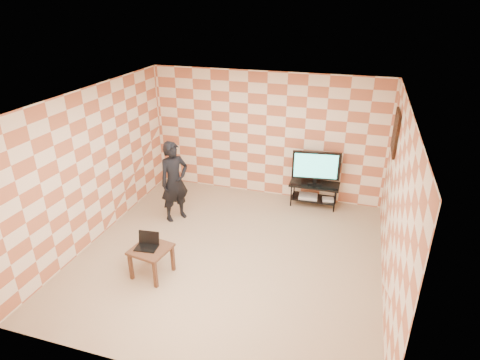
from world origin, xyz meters
name	(u,v)px	position (x,y,z in m)	size (l,w,h in m)	color
floor	(230,254)	(0.00, 0.00, 0.00)	(5.00, 5.00, 0.00)	tan
wall_back	(266,135)	(0.00, 2.50, 1.35)	(5.00, 0.02, 2.70)	beige
wall_front	(154,282)	(0.00, -2.50, 1.35)	(5.00, 0.02, 2.70)	beige
wall_left	(94,166)	(-2.50, 0.00, 1.35)	(0.02, 5.00, 2.70)	beige
wall_right	(396,206)	(2.50, 0.00, 1.35)	(0.02, 5.00, 2.70)	beige
ceiling	(228,99)	(0.00, 0.00, 2.70)	(5.00, 5.00, 0.02)	white
wall_art	(396,133)	(2.47, 1.55, 1.95)	(0.04, 0.72, 0.72)	black
tv_stand	(314,189)	(1.13, 2.22, 0.37)	(1.02, 0.46, 0.50)	black
tv	(316,166)	(1.13, 2.21, 0.89)	(0.97, 0.22, 0.71)	black
dvd_player	(308,196)	(1.02, 2.18, 0.20)	(0.39, 0.28, 0.06)	silver
game_console	(328,199)	(1.44, 2.17, 0.20)	(0.23, 0.17, 0.05)	silver
side_table	(151,253)	(-1.01, -0.87, 0.41)	(0.63, 0.63, 0.50)	#3E2512
laptop	(147,244)	(-1.07, -0.84, 0.55)	(0.36, 0.30, 0.23)	black
person	(174,181)	(-1.41, 0.88, 0.80)	(0.59, 0.38, 1.61)	black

